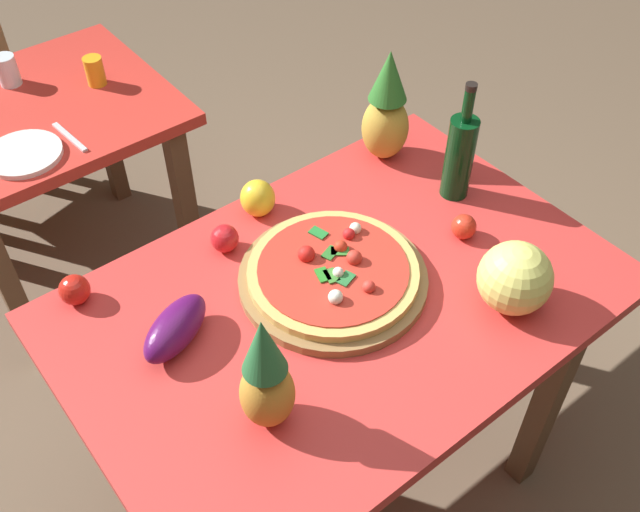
% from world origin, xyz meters
% --- Properties ---
extents(ground_plane, '(10.00, 10.00, 0.00)m').
position_xyz_m(ground_plane, '(0.00, 0.00, 0.00)').
color(ground_plane, brown).
extents(display_table, '(1.30, 0.88, 0.73)m').
position_xyz_m(display_table, '(0.00, 0.00, 0.65)').
color(display_table, brown).
rests_on(display_table, ground_plane).
extents(background_table, '(0.81, 0.72, 0.73)m').
position_xyz_m(background_table, '(-0.26, 1.20, 0.60)').
color(background_table, brown).
rests_on(background_table, ground_plane).
extents(pizza_board, '(0.45, 0.45, 0.02)m').
position_xyz_m(pizza_board, '(0.01, 0.05, 0.74)').
color(pizza_board, olive).
rests_on(pizza_board, display_table).
extents(pizza, '(0.41, 0.41, 0.06)m').
position_xyz_m(pizza, '(0.01, 0.05, 0.77)').
color(pizza, '#D9B15C').
rests_on(pizza, pizza_board).
extents(wine_bottle, '(0.08, 0.08, 0.34)m').
position_xyz_m(wine_bottle, '(0.48, 0.10, 0.86)').
color(wine_bottle, '#083214').
rests_on(wine_bottle, display_table).
extents(pineapple_left, '(0.13, 0.13, 0.33)m').
position_xyz_m(pineapple_left, '(0.44, 0.35, 0.88)').
color(pineapple_left, gold).
rests_on(pineapple_left, display_table).
extents(pineapple_right, '(0.11, 0.11, 0.31)m').
position_xyz_m(pineapple_right, '(-0.33, -0.16, 0.87)').
color(pineapple_right, '#C2892F').
rests_on(pineapple_right, display_table).
extents(melon, '(0.17, 0.17, 0.17)m').
position_xyz_m(melon, '(0.29, -0.26, 0.82)').
color(melon, '#DFE06C').
rests_on(melon, display_table).
extents(bell_pepper, '(0.09, 0.09, 0.10)m').
position_xyz_m(bell_pepper, '(0.02, 0.37, 0.78)').
color(bell_pepper, yellow).
rests_on(bell_pepper, display_table).
extents(eggplant, '(0.22, 0.17, 0.09)m').
position_xyz_m(eggplant, '(-0.37, 0.12, 0.78)').
color(eggplant, '#4F1151').
rests_on(eggplant, display_table).
extents(tomato_at_corner, '(0.06, 0.06, 0.06)m').
position_xyz_m(tomato_at_corner, '(0.37, -0.03, 0.76)').
color(tomato_at_corner, red).
rests_on(tomato_at_corner, display_table).
extents(tomato_by_bottle, '(0.07, 0.07, 0.07)m').
position_xyz_m(tomato_by_bottle, '(-0.50, 0.37, 0.77)').
color(tomato_by_bottle, red).
rests_on(tomato_by_bottle, display_table).
extents(tomato_near_board, '(0.07, 0.07, 0.07)m').
position_xyz_m(tomato_near_board, '(-0.13, 0.30, 0.77)').
color(tomato_near_board, red).
rests_on(tomato_near_board, display_table).
extents(drinking_glass_juice, '(0.06, 0.06, 0.09)m').
position_xyz_m(drinking_glass_juice, '(-0.04, 1.20, 0.78)').
color(drinking_glass_juice, orange).
rests_on(drinking_glass_juice, background_table).
extents(drinking_glass_water, '(0.07, 0.07, 0.10)m').
position_xyz_m(drinking_glass_water, '(-0.26, 1.37, 0.78)').
color(drinking_glass_water, silver).
rests_on(drinking_glass_water, background_table).
extents(dinner_plate, '(0.22, 0.22, 0.02)m').
position_xyz_m(dinner_plate, '(-0.38, 0.98, 0.74)').
color(dinner_plate, white).
rests_on(dinner_plate, background_table).
extents(knife_utensil, '(0.03, 0.18, 0.01)m').
position_xyz_m(knife_utensil, '(-0.24, 0.98, 0.74)').
color(knife_utensil, silver).
rests_on(knife_utensil, background_table).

